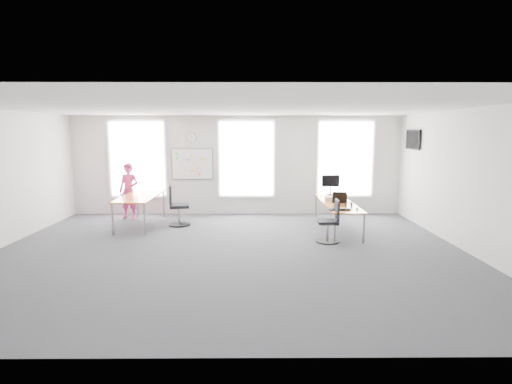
{
  "coord_description": "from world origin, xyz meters",
  "views": [
    {
      "loc": [
        0.51,
        -8.14,
        2.5
      ],
      "look_at": [
        0.57,
        1.2,
        1.1
      ],
      "focal_mm": 28.0,
      "sensor_mm": 36.0,
      "label": 1
    }
  ],
  "objects_px": {
    "desk_left": "(140,198)",
    "monitor": "(331,183)",
    "keyboard": "(340,209)",
    "headphones": "(348,204)",
    "chair_right": "(330,224)",
    "desk_right": "(337,204)",
    "chair_left": "(177,208)",
    "person": "(129,191)"
  },
  "relations": [
    {
      "from": "desk_left",
      "to": "monitor",
      "type": "distance_m",
      "value": 5.36
    },
    {
      "from": "keyboard",
      "to": "headphones",
      "type": "bearing_deg",
      "value": 48.46
    },
    {
      "from": "chair_right",
      "to": "keyboard",
      "type": "xyz_separation_m",
      "value": [
        0.25,
        0.24,
        0.29
      ]
    },
    {
      "from": "chair_right",
      "to": "headphones",
      "type": "xyz_separation_m",
      "value": [
        0.58,
        0.73,
        0.32
      ]
    },
    {
      "from": "desk_right",
      "to": "chair_left",
      "type": "relative_size",
      "value": 2.63
    },
    {
      "from": "desk_right",
      "to": "chair_right",
      "type": "height_order",
      "value": "chair_right"
    },
    {
      "from": "desk_left",
      "to": "desk_right",
      "type": "bearing_deg",
      "value": -4.72
    },
    {
      "from": "desk_right",
      "to": "headphones",
      "type": "bearing_deg",
      "value": -74.37
    },
    {
      "from": "chair_right",
      "to": "keyboard",
      "type": "bearing_deg",
      "value": 134.92
    },
    {
      "from": "person",
      "to": "monitor",
      "type": "height_order",
      "value": "person"
    },
    {
      "from": "keyboard",
      "to": "monitor",
      "type": "bearing_deg",
      "value": 76.17
    },
    {
      "from": "chair_left",
      "to": "keyboard",
      "type": "distance_m",
      "value": 4.34
    },
    {
      "from": "headphones",
      "to": "chair_left",
      "type": "bearing_deg",
      "value": 168.47
    },
    {
      "from": "keyboard",
      "to": "monitor",
      "type": "xyz_separation_m",
      "value": [
        0.22,
        2.3,
        0.34
      ]
    },
    {
      "from": "chair_left",
      "to": "headphones",
      "type": "bearing_deg",
      "value": -116.0
    },
    {
      "from": "headphones",
      "to": "chair_right",
      "type": "bearing_deg",
      "value": -127.63
    },
    {
      "from": "person",
      "to": "keyboard",
      "type": "bearing_deg",
      "value": -9.9
    },
    {
      "from": "desk_left",
      "to": "person",
      "type": "xyz_separation_m",
      "value": [
        -0.56,
        0.84,
        0.07
      ]
    },
    {
      "from": "desk_right",
      "to": "monitor",
      "type": "bearing_deg",
      "value": 87.42
    },
    {
      "from": "desk_right",
      "to": "chair_left",
      "type": "distance_m",
      "value": 4.27
    },
    {
      "from": "desk_right",
      "to": "keyboard",
      "type": "relative_size",
      "value": 5.82
    },
    {
      "from": "desk_left",
      "to": "chair_right",
      "type": "distance_m",
      "value": 5.12
    },
    {
      "from": "keyboard",
      "to": "chair_left",
      "type": "bearing_deg",
      "value": 152.09
    },
    {
      "from": "person",
      "to": "headphones",
      "type": "height_order",
      "value": "person"
    },
    {
      "from": "chair_left",
      "to": "keyboard",
      "type": "xyz_separation_m",
      "value": [
        4.09,
        -1.45,
        0.24
      ]
    },
    {
      "from": "desk_right",
      "to": "desk_left",
      "type": "bearing_deg",
      "value": 175.28
    },
    {
      "from": "person",
      "to": "monitor",
      "type": "relative_size",
      "value": 2.81
    },
    {
      "from": "person",
      "to": "headphones",
      "type": "distance_m",
      "value": 6.23
    },
    {
      "from": "chair_right",
      "to": "keyboard",
      "type": "relative_size",
      "value": 1.98
    },
    {
      "from": "desk_right",
      "to": "keyboard",
      "type": "distance_m",
      "value": 1.07
    },
    {
      "from": "chair_right",
      "to": "chair_left",
      "type": "bearing_deg",
      "value": -111.67
    },
    {
      "from": "keyboard",
      "to": "headphones",
      "type": "relative_size",
      "value": 2.84
    },
    {
      "from": "headphones",
      "to": "monitor",
      "type": "xyz_separation_m",
      "value": [
        -0.1,
        1.8,
        0.3
      ]
    },
    {
      "from": "headphones",
      "to": "desk_left",
      "type": "bearing_deg",
      "value": 170.29
    },
    {
      "from": "desk_left",
      "to": "headphones",
      "type": "bearing_deg",
      "value": -10.46
    },
    {
      "from": "headphones",
      "to": "monitor",
      "type": "bearing_deg",
      "value": 94.0
    },
    {
      "from": "headphones",
      "to": "monitor",
      "type": "distance_m",
      "value": 1.83
    },
    {
      "from": "headphones",
      "to": "desk_right",
      "type": "bearing_deg",
      "value": 106.38
    },
    {
      "from": "desk_left",
      "to": "chair_left",
      "type": "xyz_separation_m",
      "value": [
        0.98,
        -0.04,
        -0.26
      ]
    },
    {
      "from": "chair_left",
      "to": "chair_right",
      "type": "bearing_deg",
      "value": -127.51
    },
    {
      "from": "desk_right",
      "to": "desk_left",
      "type": "relative_size",
      "value": 1.3
    },
    {
      "from": "desk_right",
      "to": "keyboard",
      "type": "height_order",
      "value": "keyboard"
    }
  ]
}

